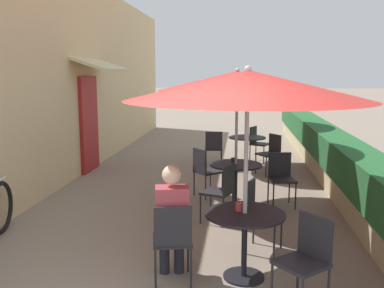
% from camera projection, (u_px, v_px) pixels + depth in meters
% --- Properties ---
extents(cafe_facade_wall, '(0.98, 14.07, 4.20)m').
position_uv_depth(cafe_facade_wall, '(90.00, 76.00, 9.87)').
color(cafe_facade_wall, '#D6B784').
rests_on(cafe_facade_wall, ground_plane).
extents(planter_hedge, '(0.60, 13.07, 1.01)m').
position_uv_depth(planter_hedge, '(321.00, 147.00, 9.57)').
color(planter_hedge, tan).
rests_on(planter_hedge, ground_plane).
extents(patio_table_near, '(0.85, 0.85, 0.72)m').
position_uv_depth(patio_table_near, '(245.00, 229.00, 4.51)').
color(patio_table_near, black).
rests_on(patio_table_near, ground_plane).
extents(patio_umbrella_near, '(2.50, 2.50, 2.25)m').
position_uv_depth(patio_umbrella_near, '(248.00, 85.00, 4.26)').
color(patio_umbrella_near, '#B7B7BC').
rests_on(patio_umbrella_near, ground_plane).
extents(cafe_chair_near_left, '(0.56, 0.56, 0.87)m').
position_uv_depth(cafe_chair_near_left, '(307.00, 255.00, 3.94)').
color(cafe_chair_near_left, '#232328').
rests_on(cafe_chair_near_left, ground_plane).
extents(cafe_chair_near_right, '(0.51, 0.51, 0.87)m').
position_uv_depth(cafe_chair_near_right, '(258.00, 210.00, 5.23)').
color(cafe_chair_near_right, '#232328').
rests_on(cafe_chair_near_right, ground_plane).
extents(cafe_chair_near_back, '(0.47, 0.47, 0.87)m').
position_uv_depth(cafe_chair_near_back, '(173.00, 237.00, 4.37)').
color(cafe_chair_near_back, '#232328').
rests_on(cafe_chair_near_back, ground_plane).
extents(seated_patron_near_back, '(0.39, 0.46, 1.25)m').
position_uv_depth(seated_patron_near_back, '(172.00, 217.00, 4.45)').
color(seated_patron_near_back, '#23232D').
rests_on(seated_patron_near_back, ground_plane).
extents(coffee_cup_near, '(0.07, 0.07, 0.09)m').
position_uv_depth(coffee_cup_near, '(239.00, 207.00, 4.54)').
color(coffee_cup_near, '#B73D3D').
rests_on(coffee_cup_near, patio_table_near).
extents(patio_table_mid, '(0.85, 0.85, 0.72)m').
position_uv_depth(patio_table_mid, '(236.00, 175.00, 6.90)').
color(patio_table_mid, black).
rests_on(patio_table_mid, ground_plane).
extents(patio_umbrella_mid, '(2.50, 2.50, 2.25)m').
position_uv_depth(patio_umbrella_mid, '(237.00, 81.00, 6.66)').
color(patio_umbrella_mid, '#B7B7BC').
rests_on(patio_umbrella_mid, ground_plane).
extents(cafe_chair_mid_left, '(0.56, 0.56, 0.87)m').
position_uv_depth(cafe_chair_mid_left, '(205.00, 168.00, 7.50)').
color(cafe_chair_mid_left, '#232328').
rests_on(cafe_chair_mid_left, ground_plane).
extents(cafe_chair_mid_right, '(0.51, 0.51, 0.87)m').
position_uv_depth(cafe_chair_mid_right, '(222.00, 188.00, 6.20)').
color(cafe_chair_mid_right, '#232328').
rests_on(cafe_chair_mid_right, ground_plane).
extents(cafe_chair_mid_back, '(0.46, 0.46, 0.87)m').
position_uv_depth(cafe_chair_mid_back, '(281.00, 175.00, 7.03)').
color(cafe_chair_mid_back, '#232328').
rests_on(cafe_chair_mid_back, ground_plane).
extents(coffee_cup_mid, '(0.07, 0.07, 0.09)m').
position_uv_depth(coffee_cup_mid, '(233.00, 161.00, 6.93)').
color(coffee_cup_mid, '#232328').
rests_on(coffee_cup_mid, patio_table_mid).
extents(patio_table_far, '(0.85, 0.85, 0.72)m').
position_uv_depth(patio_table_far, '(247.00, 145.00, 9.80)').
color(patio_table_far, black).
rests_on(patio_table_far, ground_plane).
extents(patio_umbrella_far, '(2.50, 2.50, 2.25)m').
position_uv_depth(patio_umbrella_far, '(248.00, 78.00, 9.55)').
color(patio_umbrella_far, '#B7B7BC').
rests_on(patio_umbrella_far, ground_plane).
extents(cafe_chair_far_left, '(0.43, 0.43, 0.87)m').
position_uv_depth(cafe_chair_far_left, '(214.00, 146.00, 9.75)').
color(cafe_chair_far_left, '#232328').
rests_on(cafe_chair_far_left, ground_plane).
extents(cafe_chair_far_right, '(0.56, 0.56, 0.87)m').
position_uv_depth(cafe_chair_far_right, '(271.00, 151.00, 9.17)').
color(cafe_chair_far_right, '#232328').
rests_on(cafe_chair_far_right, ground_plane).
extents(cafe_chair_far_back, '(0.53, 0.53, 0.87)m').
position_uv_depth(cafe_chair_far_back, '(257.00, 141.00, 10.48)').
color(cafe_chair_far_back, '#232328').
rests_on(cafe_chair_far_back, ground_plane).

